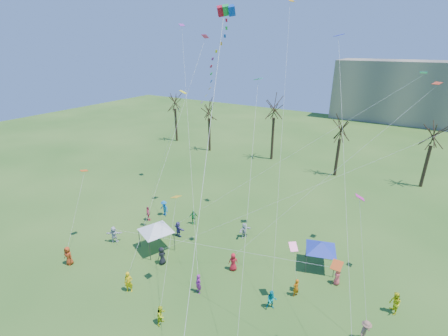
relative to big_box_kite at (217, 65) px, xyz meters
The scene contains 7 objects.
ground 19.81m from the big_box_kite, 77.83° to the right, with size 160.00×160.00×0.00m, color #27561B.
bare_tree_row 28.44m from the big_box_kite, 88.52° to the left, with size 67.80×7.75×11.47m.
big_box_kite is the anchor object (origin of this frame).
canopy_tent_white 16.07m from the big_box_kite, 154.16° to the right, with size 3.61×3.61×2.93m.
canopy_tent_blue 17.78m from the big_box_kite, 18.65° to the left, with size 3.43×3.43×2.69m.
festival_crowd 16.71m from the big_box_kite, 73.27° to the right, with size 26.87×14.30×1.86m.
small_kites_aloft 5.97m from the big_box_kite, 35.91° to the left, with size 29.87×19.28×32.54m.
Camera 1 is at (11.56, -11.84, 18.88)m, focal length 25.00 mm.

